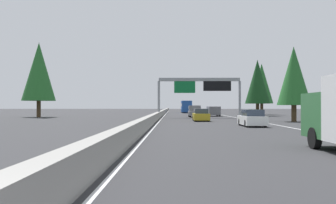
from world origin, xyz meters
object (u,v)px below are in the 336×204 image
at_px(conifer_right_near, 294,76).
at_px(sedan_distant_b, 201,115).
at_px(sign_gantry_overhead, 200,86).
at_px(conifer_left_near, 39,72).
at_px(sedan_near_right, 252,119).
at_px(pickup_far_left, 195,111).
at_px(conifer_right_far, 262,84).
at_px(minivan_mid_right, 213,111).
at_px(bus_mid_left, 186,106).
at_px(conifer_right_mid, 257,82).

bearing_deg(conifer_right_near, sedan_distant_b, 80.95).
bearing_deg(sign_gantry_overhead, conifer_left_near, 85.12).
distance_m(sedan_near_right, pickup_far_left, 27.27).
distance_m(conifer_right_near, conifer_right_far, 33.44).
relative_size(pickup_far_left, conifer_right_far, 0.53).
relative_size(sign_gantry_overhead, pickup_far_left, 2.26).
xyz_separation_m(minivan_mid_right, bus_mid_left, (31.98, 3.58, 0.77)).
bearing_deg(minivan_mid_right, conifer_left_near, 102.18).
xyz_separation_m(minivan_mid_right, conifer_right_mid, (1.54, -8.06, 5.17)).
relative_size(sedan_near_right, conifer_right_near, 0.51).
bearing_deg(bus_mid_left, sedan_near_right, -176.89).
bearing_deg(conifer_right_mid, sign_gantry_overhead, 131.97).
distance_m(sign_gantry_overhead, bus_mid_left, 40.42).
bearing_deg(conifer_left_near, bus_mid_left, -33.12).
xyz_separation_m(pickup_far_left, conifer_right_far, (15.50, -14.63, 5.45)).
bearing_deg(pickup_far_left, sedan_distant_b, 179.11).
bearing_deg(conifer_right_far, minivan_mid_right, 134.63).
height_order(conifer_right_far, conifer_left_near, conifer_left_near).
xyz_separation_m(bus_mid_left, conifer_right_near, (-54.14, -10.24, 3.49)).
bearing_deg(bus_mid_left, conifer_right_near, -169.29).
distance_m(sign_gantry_overhead, minivan_mid_right, 9.62).
xyz_separation_m(conifer_right_far, conifer_left_near, (-17.10, 39.55, 0.89)).
height_order(sedan_distant_b, pickup_far_left, pickup_far_left).
height_order(minivan_mid_right, bus_mid_left, bus_mid_left).
bearing_deg(pickup_far_left, conifer_right_mid, -62.32).
bearing_deg(conifer_right_mid, conifer_left_near, 101.88).
bearing_deg(sedan_near_right, conifer_right_mid, -13.88).
distance_m(bus_mid_left, conifer_right_far, 26.06).
bearing_deg(sedan_near_right, conifer_left_near, 48.05).
bearing_deg(conifer_right_near, sign_gantry_overhead, 34.62).
bearing_deg(minivan_mid_right, bus_mid_left, 6.39).
height_order(sedan_distant_b, bus_mid_left, bus_mid_left).
relative_size(minivan_mid_right, conifer_left_near, 0.42).
relative_size(sedan_distant_b, conifer_right_near, 0.51).
xyz_separation_m(sign_gantry_overhead, conifer_right_far, (19.28, -14.00, 1.54)).
bearing_deg(conifer_right_far, conifer_left_near, 113.38).
distance_m(sign_gantry_overhead, conifer_right_mid, 14.80).
distance_m(sign_gantry_overhead, conifer_right_far, 23.88).
xyz_separation_m(sign_gantry_overhead, minivan_mid_right, (8.32, -2.90, -3.88)).
bearing_deg(minivan_mid_right, sedan_near_right, 179.76).
height_order(bus_mid_left, pickup_far_left, bus_mid_left).
relative_size(sign_gantry_overhead, sedan_near_right, 2.88).
relative_size(pickup_far_left, conifer_right_mid, 0.56).
bearing_deg(conifer_right_far, conifer_right_near, 172.36).
bearing_deg(pickup_far_left, bus_mid_left, 0.08).
bearing_deg(sedan_distant_b, sign_gantry_overhead, -4.12).
bearing_deg(minivan_mid_right, sign_gantry_overhead, 160.77).
distance_m(sedan_distant_b, conifer_right_near, 11.50).
relative_size(sedan_distant_b, sedan_near_right, 1.00).
distance_m(pickup_far_left, conifer_right_near, 20.81).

